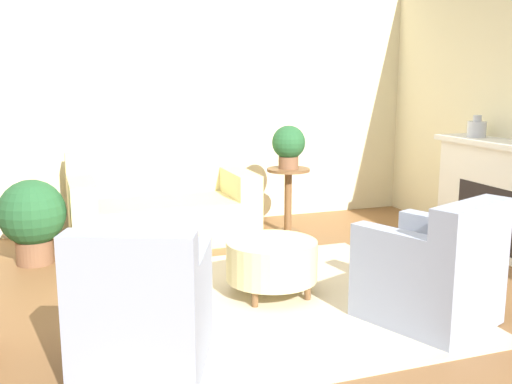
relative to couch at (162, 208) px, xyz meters
name	(u,v)px	position (x,y,z in m)	size (l,w,h in m)	color
ground_plane	(262,304)	(0.35, -2.05, -0.33)	(16.00, 16.00, 0.00)	brown
wall_back	(180,102)	(0.35, 0.64, 1.07)	(9.26, 0.12, 2.80)	beige
rug	(262,303)	(0.35, -2.05, -0.33)	(2.73, 2.50, 0.01)	beige
couch	(162,208)	(0.00, 0.00, 0.00)	(1.86, 0.94, 0.91)	beige
armchair_left	(143,313)	(-0.65, -2.76, 0.02)	(0.96, 1.01, 0.88)	#8E99B2
armchair_right	(434,274)	(1.35, -2.76, 0.02)	(0.96, 1.01, 0.88)	#8E99B2
ottoman_table	(272,260)	(0.49, -1.89, -0.05)	(0.71, 0.71, 0.43)	beige
side_table	(288,191)	(1.33, -0.21, 0.14)	(0.46, 0.46, 0.71)	brown
fireplace	(502,196)	(2.96, -1.60, 0.24)	(0.44, 1.58, 1.09)	white
vase_mantel_near	(477,128)	(2.94, -1.19, 0.84)	(0.18, 0.18, 0.22)	silver
potted_plant_on_side_table	(289,145)	(1.33, -0.21, 0.64)	(0.36, 0.36, 0.46)	brown
potted_plant_floor	(32,217)	(-1.26, -0.41, 0.11)	(0.60, 0.60, 0.77)	brown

